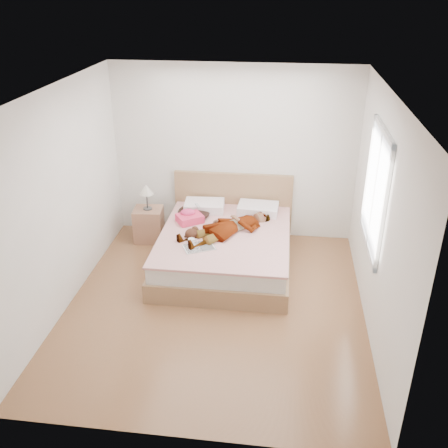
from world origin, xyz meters
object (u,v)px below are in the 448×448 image
at_px(bed, 226,245).
at_px(magazine, 199,247).
at_px(phone, 198,206).
at_px(coffee_mug, 192,242).
at_px(woman, 229,224).
at_px(nightstand, 149,222).
at_px(towel, 189,217).
at_px(plush_toy, 192,233).

height_order(bed, magazine, bed).
relative_size(phone, bed, 0.04).
distance_m(phone, coffee_mug, 0.88).
relative_size(woman, coffee_mug, 11.58).
distance_m(coffee_mug, nightstand, 1.36).
xyz_separation_m(woman, bed, (-0.04, 0.01, -0.34)).
height_order(bed, towel, bed).
height_order(plush_toy, nightstand, nightstand).
height_order(woman, phone, same).
relative_size(plush_toy, nightstand, 0.30).
relative_size(coffee_mug, nightstand, 0.14).
bearing_deg(magazine, coffee_mug, 155.35).
xyz_separation_m(phone, bed, (0.46, -0.39, -0.41)).
bearing_deg(woman, phone, -173.08).
bearing_deg(nightstand, bed, -23.46).
relative_size(bed, plush_toy, 7.69).
xyz_separation_m(woman, nightstand, (-1.29, 0.55, -0.31)).
bearing_deg(coffee_mug, towel, 103.32).
bearing_deg(bed, nightstand, 156.54).
bearing_deg(plush_toy, woman, 28.93).
xyz_separation_m(phone, magazine, (0.17, -0.91, -0.17)).
xyz_separation_m(phone, plush_toy, (0.03, -0.66, -0.11)).
bearing_deg(woman, bed, -149.94).
relative_size(phone, coffee_mug, 0.73).
bearing_deg(coffee_mug, woman, 47.55).
xyz_separation_m(magazine, plush_toy, (-0.14, 0.26, 0.06)).
distance_m(woman, towel, 0.63).
bearing_deg(phone, magazine, -123.67).
xyz_separation_m(magazine, coffee_mug, (-0.10, 0.05, 0.04)).
height_order(phone, towel, phone).
height_order(woman, towel, woman).
bearing_deg(coffee_mug, bed, 51.35).
bearing_deg(plush_toy, phone, 93.00).
distance_m(phone, plush_toy, 0.67).
relative_size(phone, towel, 0.21).
bearing_deg(towel, magazine, -70.21).
distance_m(woman, plush_toy, 0.53).
bearing_deg(plush_toy, towel, 104.69).
distance_m(magazine, plush_toy, 0.30).
relative_size(woman, phone, 15.81).
distance_m(towel, magazine, 0.78).
relative_size(bed, coffee_mug, 16.28).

